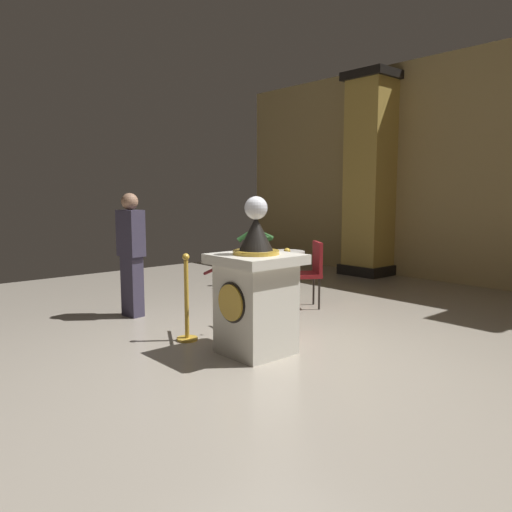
% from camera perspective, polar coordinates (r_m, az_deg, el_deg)
% --- Properties ---
extents(ground_plane, '(12.28, 12.28, 0.00)m').
position_cam_1_polar(ground_plane, '(5.47, 2.49, -10.48)').
color(ground_plane, '#9E9384').
extents(back_wall, '(12.28, 0.16, 4.17)m').
position_cam_1_polar(back_wall, '(9.61, 25.90, 9.04)').
color(back_wall, tan).
rests_on(back_wall, ground_plane).
extents(pedestal_clock, '(0.80, 0.80, 1.63)m').
position_cam_1_polar(pedestal_clock, '(5.17, -0.03, -4.22)').
color(pedestal_clock, silver).
rests_on(pedestal_clock, ground_plane).
extents(stanchion_near, '(0.24, 0.24, 1.00)m').
position_cam_1_polar(stanchion_near, '(6.16, 3.52, -5.13)').
color(stanchion_near, gold).
rests_on(stanchion_near, ground_plane).
extents(stanchion_far, '(0.24, 0.24, 0.99)m').
position_cam_1_polar(stanchion_far, '(5.72, -7.90, -6.18)').
color(stanchion_far, gold).
rests_on(stanchion_far, ground_plane).
extents(velvet_rope, '(0.82, 0.83, 0.22)m').
position_cam_1_polar(velvet_rope, '(5.83, -1.99, -1.43)').
color(velvet_rope, '#591419').
extents(column_left, '(0.96, 0.96, 4.01)m').
position_cam_1_polar(column_left, '(10.42, 12.98, 8.85)').
color(column_left, black).
rests_on(column_left, ground_plane).
extents(potted_palm_left, '(0.68, 0.71, 1.09)m').
position_cam_1_polar(potted_palm_left, '(9.00, 0.01, -1.28)').
color(potted_palm_left, black).
rests_on(potted_palm_left, ground_plane).
extents(bystander_guest, '(0.39, 0.27, 1.66)m').
position_cam_1_polar(bystander_guest, '(6.89, -14.04, 0.49)').
color(bystander_guest, '#383347').
rests_on(bystander_guest, ground_plane).
extents(cafe_table, '(0.56, 0.56, 0.77)m').
position_cam_1_polar(cafe_table, '(7.77, 3.49, -1.48)').
color(cafe_table, '#332D28').
rests_on(cafe_table, ground_plane).
extents(cafe_chair_red, '(0.55, 0.55, 0.96)m').
position_cam_1_polar(cafe_chair_red, '(7.29, 6.29, -1.41)').
color(cafe_chair_red, black).
rests_on(cafe_chair_red, ground_plane).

